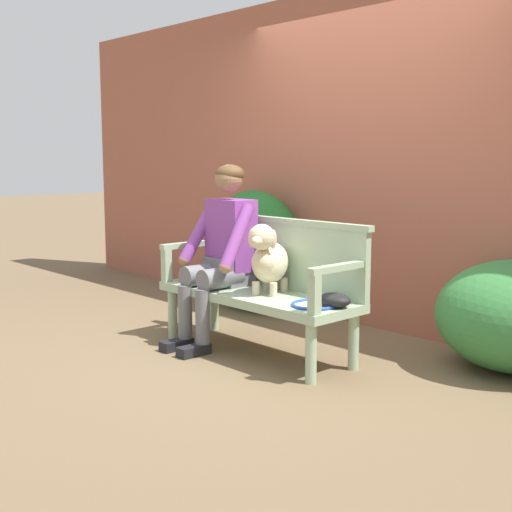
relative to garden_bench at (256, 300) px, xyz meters
name	(u,v)px	position (x,y,z in m)	size (l,w,h in m)	color
ground_plane	(256,353)	(0.00, 0.00, -0.38)	(40.00, 40.00, 0.00)	brown
brick_garden_fence	(377,158)	(0.00, 1.32, 0.97)	(8.00, 0.30, 2.70)	#9E5642
hedge_bush_mid_right	(254,250)	(-1.03, 0.93, 0.16)	(1.06, 0.66, 1.07)	#1E5B23
garden_bench	(256,300)	(0.00, 0.00, 0.00)	(1.57, 0.52, 0.43)	#9EB793
bench_backrest	(280,252)	(0.00, 0.23, 0.31)	(1.61, 0.06, 0.50)	#9EB793
bench_armrest_left_end	(180,253)	(-0.74, -0.09, 0.26)	(0.06, 0.52, 0.28)	#9EB793
bench_armrest_right_end	(329,278)	(0.74, -0.09, 0.26)	(0.06, 0.52, 0.28)	#9EB793
person_seated	(222,248)	(-0.34, -0.01, 0.33)	(0.56, 0.66, 1.30)	black
dog_on_bench	(268,258)	(0.11, 0.01, 0.30)	(0.36, 0.48, 0.49)	beige
tennis_racket	(317,304)	(0.58, -0.02, 0.07)	(0.33, 0.58, 0.03)	blue
baseball_glove	(335,300)	(0.69, 0.03, 0.10)	(0.22, 0.17, 0.09)	black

